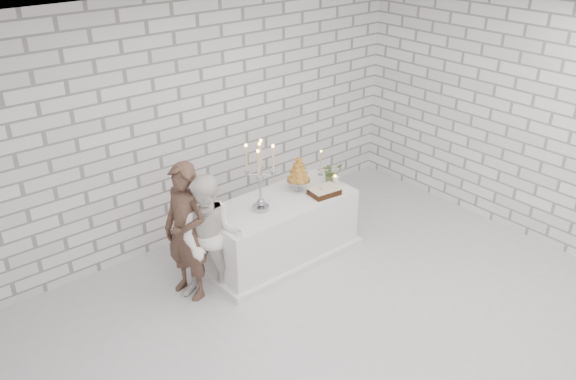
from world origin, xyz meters
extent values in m
cube|color=silver|center=(0.00, 0.00, 0.00)|extent=(6.00, 5.00, 0.01)
cube|color=white|center=(0.00, 0.00, 3.00)|extent=(6.00, 5.00, 0.01)
cube|color=white|center=(0.00, 2.50, 1.50)|extent=(6.00, 0.01, 3.00)
cube|color=white|center=(-3.00, 0.00, 1.50)|extent=(0.01, 5.00, 3.00)
cube|color=white|center=(3.00, 0.00, 1.50)|extent=(0.01, 5.00, 3.00)
cube|color=white|center=(0.27, 1.40, 0.38)|extent=(1.80, 0.80, 0.75)
imported|color=#3D2A21|center=(-0.94, 1.46, 0.77)|extent=(0.49, 0.63, 1.54)
imported|color=white|center=(-0.77, 1.25, 0.71)|extent=(0.88, 0.86, 1.43)
cube|color=black|center=(0.77, 1.19, 0.79)|extent=(0.37, 0.28, 0.08)
cylinder|color=white|center=(1.04, 1.28, 0.81)|extent=(0.08, 0.08, 0.12)
cylinder|color=beige|center=(1.10, 1.60, 0.91)|extent=(0.07, 0.07, 0.32)
imported|color=#456837|center=(1.05, 1.35, 0.89)|extent=(0.28, 0.25, 0.28)
camera|label=1|loc=(-3.46, -3.20, 3.90)|focal=36.27mm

